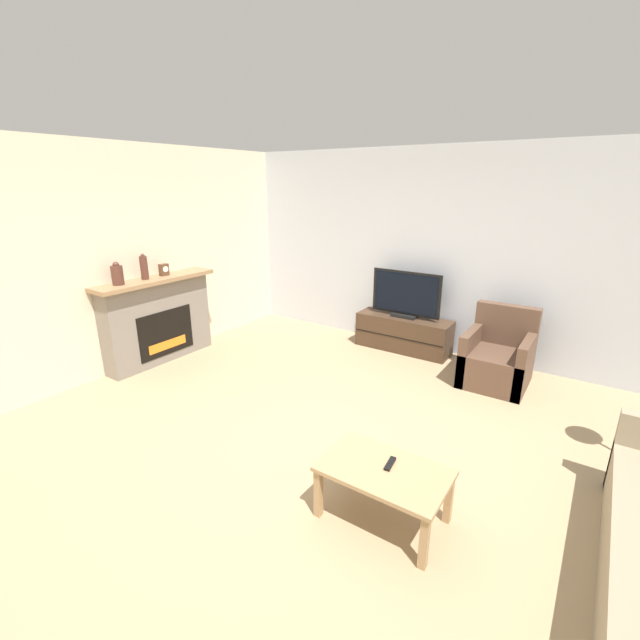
# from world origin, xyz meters

# --- Properties ---
(ground_plane) EXTENTS (24.00, 24.00, 0.00)m
(ground_plane) POSITION_xyz_m (0.00, 0.00, 0.00)
(ground_plane) COLOR #9E8460
(wall_back) EXTENTS (12.00, 0.06, 2.70)m
(wall_back) POSITION_xyz_m (0.00, 2.88, 1.35)
(wall_back) COLOR silver
(wall_back) RESTS_ON ground
(wall_left) EXTENTS (0.06, 12.00, 2.70)m
(wall_left) POSITION_xyz_m (-3.14, 0.00, 1.35)
(wall_left) COLOR beige
(wall_left) RESTS_ON ground
(fireplace) EXTENTS (0.40, 1.57, 1.11)m
(fireplace) POSITION_xyz_m (-2.97, 0.48, 0.57)
(fireplace) COLOR slate
(fireplace) RESTS_ON ground
(mantel_vase_left) EXTENTS (0.13, 0.13, 0.27)m
(mantel_vase_left) POSITION_xyz_m (-2.95, 0.01, 1.23)
(mantel_vase_left) COLOR #512D23
(mantel_vase_left) RESTS_ON fireplace
(mantel_vase_centre_left) EXTENTS (0.09, 0.09, 0.32)m
(mantel_vase_centre_left) POSITION_xyz_m (-2.95, 0.36, 1.26)
(mantel_vase_centre_left) COLOR #512D23
(mantel_vase_centre_left) RESTS_ON fireplace
(mantel_clock) EXTENTS (0.08, 0.11, 0.15)m
(mantel_clock) POSITION_xyz_m (-2.95, 0.63, 1.18)
(mantel_clock) COLOR brown
(mantel_clock) RESTS_ON fireplace
(tv_stand) EXTENTS (1.30, 0.42, 0.48)m
(tv_stand) POSITION_xyz_m (-0.48, 2.60, 0.24)
(tv_stand) COLOR #422D1E
(tv_stand) RESTS_ON ground
(tv) EXTENTS (0.97, 0.18, 0.64)m
(tv) POSITION_xyz_m (-0.48, 2.60, 0.78)
(tv) COLOR black
(tv) RESTS_ON tv_stand
(armchair) EXTENTS (0.70, 0.76, 0.88)m
(armchair) POSITION_xyz_m (0.84, 2.25, 0.29)
(armchair) COLOR brown
(armchair) RESTS_ON ground
(coffee_table) EXTENTS (0.85, 0.53, 0.41)m
(coffee_table) POSITION_xyz_m (0.70, -0.44, 0.35)
(coffee_table) COLOR #A37F56
(coffee_table) RESTS_ON ground
(remote) EXTENTS (0.06, 0.15, 0.02)m
(remote) POSITION_xyz_m (0.72, -0.38, 0.42)
(remote) COLOR black
(remote) RESTS_ON coffee_table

